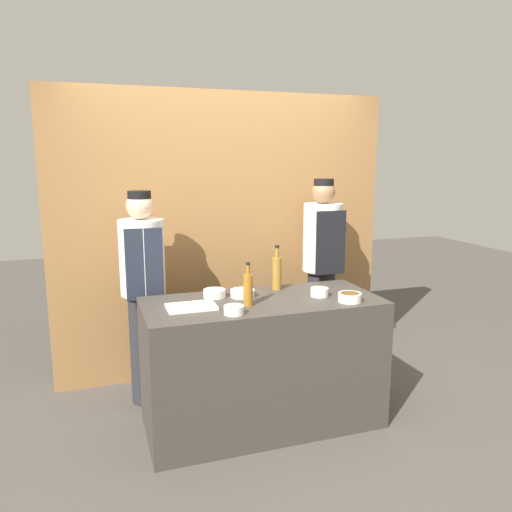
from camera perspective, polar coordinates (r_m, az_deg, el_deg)
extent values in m
plane|color=#4C4742|center=(3.76, 0.73, -18.42)|extent=(14.00, 14.00, 0.00)
cube|color=olive|center=(4.33, -3.84, 2.37)|extent=(2.87, 0.18, 2.40)
cube|color=#3D3833|center=(3.56, 0.74, -12.07)|extent=(1.62, 0.71, 0.90)
cylinder|color=white|center=(3.49, -4.78, -4.27)|extent=(0.15, 0.15, 0.05)
cylinder|color=#703384|center=(3.48, -4.78, -3.96)|extent=(0.13, 0.13, 0.02)
cylinder|color=white|center=(3.52, 7.27, -4.11)|extent=(0.12, 0.12, 0.06)
cylinder|color=silver|center=(3.52, 7.27, -3.78)|extent=(0.10, 0.10, 0.02)
cylinder|color=white|center=(3.49, -1.55, -4.26)|extent=(0.17, 0.17, 0.05)
cylinder|color=yellow|center=(3.48, -1.55, -3.98)|extent=(0.14, 0.14, 0.02)
cylinder|color=white|center=(3.42, 10.66, -4.66)|extent=(0.16, 0.16, 0.06)
cylinder|color=brown|center=(3.42, 10.68, -4.33)|extent=(0.13, 0.13, 0.02)
cylinder|color=white|center=(3.10, -2.54, -6.18)|extent=(0.13, 0.13, 0.05)
cylinder|color=green|center=(3.09, -2.54, -5.84)|extent=(0.10, 0.10, 0.02)
cube|color=white|center=(3.25, -7.40, -5.78)|extent=(0.31, 0.20, 0.02)
cylinder|color=#9E661E|center=(3.26, -0.91, -3.91)|extent=(0.06, 0.06, 0.21)
cylinder|color=#9E661E|center=(3.23, -0.92, -1.58)|extent=(0.03, 0.03, 0.06)
cylinder|color=black|center=(3.22, -0.92, -0.88)|extent=(0.03, 0.03, 0.02)
cylinder|color=olive|center=(3.66, 2.40, -2.04)|extent=(0.07, 0.07, 0.24)
cylinder|color=olive|center=(3.62, 2.42, 0.36)|extent=(0.03, 0.03, 0.07)
cylinder|color=black|center=(3.62, 2.43, 1.08)|extent=(0.03, 0.03, 0.02)
cylinder|color=#28282D|center=(3.97, -12.46, -10.22)|extent=(0.24, 0.24, 0.86)
cylinder|color=silver|center=(3.78, -12.90, -0.13)|extent=(0.33, 0.33, 0.56)
cube|color=#232838|center=(3.63, -12.63, -0.93)|extent=(0.26, 0.02, 0.52)
sphere|color=beige|center=(3.72, -13.15, 5.60)|extent=(0.20, 0.20, 0.20)
cylinder|color=black|center=(3.72, -13.20, 6.73)|extent=(0.17, 0.17, 0.07)
cylinder|color=#28282D|center=(4.34, 7.35, -7.65)|extent=(0.23, 0.23, 0.93)
cylinder|color=silver|center=(4.17, 7.60, 2.12)|extent=(0.32, 0.32, 0.56)
cube|color=black|center=(4.04, 8.54, 1.49)|extent=(0.26, 0.02, 0.51)
sphere|color=#9E704C|center=(4.13, 7.73, 7.28)|extent=(0.19, 0.19, 0.19)
cylinder|color=black|center=(4.12, 7.76, 8.27)|extent=(0.16, 0.16, 0.07)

